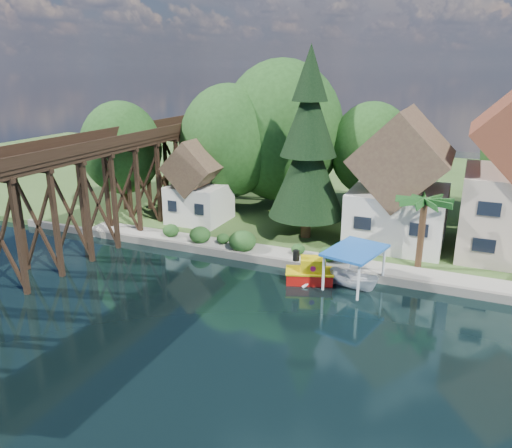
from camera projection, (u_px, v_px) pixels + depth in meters
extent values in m
plane|color=black|center=(240.00, 313.00, 30.92)|extent=(140.00, 140.00, 0.00)
cube|color=#324D1F|center=(359.00, 189.00, 60.57)|extent=(140.00, 52.00, 0.50)
cube|color=slate|center=(336.00, 272.00, 36.31)|extent=(60.00, 0.40, 0.62)
cube|color=gray|center=(368.00, 267.00, 36.63)|extent=(50.00, 2.60, 0.06)
cube|color=black|center=(0.00, 234.00, 32.94)|extent=(4.00, 0.36, 8.00)
cube|color=black|center=(38.00, 221.00, 35.74)|extent=(4.00, 0.36, 8.00)
cube|color=black|center=(70.00, 210.00, 38.54)|extent=(4.00, 0.36, 8.00)
cube|color=black|center=(98.00, 200.00, 41.33)|extent=(4.00, 0.36, 8.00)
cube|color=black|center=(122.00, 191.00, 44.13)|extent=(4.00, 0.36, 8.00)
cube|color=black|center=(144.00, 184.00, 46.93)|extent=(4.00, 0.36, 8.00)
cube|color=black|center=(163.00, 177.00, 49.73)|extent=(4.00, 0.36, 8.00)
cube|color=black|center=(180.00, 171.00, 52.53)|extent=(4.00, 0.36, 8.00)
cube|color=black|center=(195.00, 166.00, 55.32)|extent=(4.00, 0.36, 8.00)
cube|color=black|center=(209.00, 161.00, 58.12)|extent=(4.00, 0.36, 8.00)
cube|color=black|center=(72.00, 151.00, 40.41)|extent=(0.35, 44.00, 0.35)
cube|color=black|center=(107.00, 153.00, 39.09)|extent=(0.35, 44.00, 0.35)
cube|color=black|center=(89.00, 148.00, 39.66)|extent=(4.00, 44.00, 0.30)
cube|color=black|center=(69.00, 140.00, 40.24)|extent=(0.12, 44.00, 0.80)
cube|color=black|center=(109.00, 143.00, 38.73)|extent=(0.12, 44.00, 0.80)
cube|color=silver|center=(398.00, 215.00, 41.43)|extent=(7.50, 8.00, 4.50)
cube|color=#4E3529|center=(403.00, 156.00, 39.92)|extent=(7.64, 8.64, 7.64)
cube|color=black|center=(362.00, 223.00, 38.62)|extent=(1.35, 0.08, 1.00)
cube|color=black|center=(419.00, 230.00, 37.04)|extent=(1.35, 0.08, 1.00)
cube|color=black|center=(487.00, 222.00, 35.21)|extent=(1.53, 0.08, 1.00)
cube|color=silver|center=(200.00, 203.00, 47.06)|extent=(5.00, 5.00, 3.50)
cube|color=#4E3529|center=(198.00, 166.00, 45.98)|extent=(5.09, 5.40, 5.09)
cube|color=black|center=(172.00, 206.00, 45.32)|extent=(0.90, 0.08, 1.00)
cube|color=black|center=(199.00, 209.00, 44.26)|extent=(0.90, 0.08, 1.00)
cylinder|color=#382314|center=(230.00, 188.00, 50.47)|extent=(0.50, 0.50, 4.50)
ellipsoid|color=#1E4217|center=(229.00, 141.00, 49.02)|extent=(4.40, 4.40, 5.06)
cylinder|color=#382314|center=(281.00, 181.00, 52.39)|extent=(0.50, 0.50, 4.95)
ellipsoid|color=#1E4217|center=(282.00, 131.00, 50.79)|extent=(5.00, 5.00, 5.75)
cylinder|color=#382314|center=(368.00, 192.00, 50.00)|extent=(0.50, 0.50, 4.05)
ellipsoid|color=#1E4217|center=(371.00, 149.00, 48.70)|extent=(4.00, 4.00, 4.60)
cylinder|color=#382314|center=(125.00, 190.00, 50.81)|extent=(0.50, 0.50, 4.05)
ellipsoid|color=#1E4217|center=(121.00, 148.00, 49.51)|extent=(4.00, 4.00, 4.60)
ellipsoid|color=#184319|center=(200.00, 233.00, 41.60)|extent=(1.98, 1.98, 1.53)
ellipsoid|color=#184319|center=(223.00, 237.00, 41.16)|extent=(1.54, 1.54, 1.19)
ellipsoid|color=#184319|center=(242.00, 239.00, 39.89)|extent=(2.20, 2.20, 1.70)
ellipsoid|color=#184319|center=(171.00, 229.00, 42.93)|extent=(1.76, 1.76, 1.36)
ellipsoid|color=#184319|center=(298.00, 248.00, 38.79)|extent=(1.54, 1.54, 1.19)
ellipsoid|color=#184319|center=(328.00, 253.00, 37.56)|extent=(1.76, 1.76, 1.36)
cylinder|color=#382314|center=(306.00, 221.00, 42.69)|extent=(0.87, 0.87, 2.92)
cone|color=black|center=(308.00, 170.00, 41.35)|extent=(6.42, 6.42, 7.78)
cone|color=black|center=(309.00, 117.00, 40.02)|extent=(4.67, 4.67, 6.32)
cone|color=black|center=(311.00, 72.00, 38.98)|extent=(2.92, 2.92, 4.37)
cylinder|color=#382314|center=(421.00, 236.00, 35.94)|extent=(0.48, 0.48, 4.80)
ellipsoid|color=#174517|center=(425.00, 201.00, 35.14)|extent=(5.00, 5.00, 1.09)
cube|color=#BA100C|center=(309.00, 277.00, 35.25)|extent=(3.59, 2.65, 0.86)
cube|color=#D5B70B|center=(309.00, 271.00, 35.10)|extent=(3.73, 2.79, 0.11)
cube|color=#D5B70B|center=(313.00, 265.00, 34.95)|extent=(2.03, 1.77, 1.07)
cylinder|color=black|center=(296.00, 255.00, 34.83)|extent=(0.47, 0.47, 0.75)
cylinder|color=#A20C50|center=(313.00, 269.00, 34.32)|extent=(0.39, 0.20, 0.39)
cylinder|color=#A20C50|center=(312.00, 262.00, 35.58)|extent=(0.39, 0.20, 0.39)
cylinder|color=#A20C50|center=(325.00, 266.00, 34.88)|extent=(0.20, 0.39, 0.39)
imported|color=silver|center=(320.00, 276.00, 35.36)|extent=(4.40, 3.75, 0.77)
imported|color=white|center=(354.00, 279.00, 34.09)|extent=(3.86, 2.19, 1.40)
cube|color=blue|center=(355.00, 250.00, 33.44)|extent=(4.08, 5.11, 0.17)
cylinder|color=white|center=(358.00, 282.00, 31.61)|extent=(0.17, 0.17, 2.53)
cylinder|color=white|center=(384.00, 263.00, 34.60)|extent=(0.17, 0.17, 2.53)
cylinder|color=white|center=(323.00, 272.00, 33.06)|extent=(0.17, 0.17, 2.53)
cylinder|color=white|center=(351.00, 255.00, 36.06)|extent=(0.17, 0.17, 2.53)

